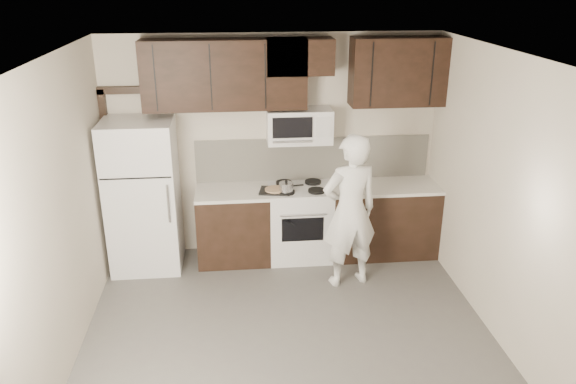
{
  "coord_description": "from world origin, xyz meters",
  "views": [
    {
      "loc": [
        -0.47,
        -4.32,
        3.34
      ],
      "look_at": [
        0.05,
        0.9,
        1.27
      ],
      "focal_mm": 35.0,
      "sensor_mm": 36.0,
      "label": 1
    }
  ],
  "objects": [
    {
      "name": "upper_cabinets",
      "position": [
        0.21,
        2.08,
        2.28
      ],
      "size": [
        3.48,
        0.35,
        0.78
      ],
      "color": "black",
      "rests_on": "back_wall"
    },
    {
      "name": "door_trim",
      "position": [
        -1.92,
        2.21,
        1.25
      ],
      "size": [
        0.5,
        0.08,
        2.12
      ],
      "color": "black",
      "rests_on": "floor"
    },
    {
      "name": "ceiling",
      "position": [
        0.0,
        0.0,
        2.7
      ],
      "size": [
        4.5,
        4.5,
        0.0
      ],
      "primitive_type": "plane",
      "rotation": [
        3.14,
        0.0,
        0.0
      ],
      "color": "white",
      "rests_on": "back_wall"
    },
    {
      "name": "pizza",
      "position": [
        -0.01,
        1.85,
        0.94
      ],
      "size": [
        0.29,
        0.29,
        0.02
      ],
      "primitive_type": "cylinder",
      "rotation": [
        0.0,
        0.0,
        -0.18
      ],
      "color": "tan",
      "rests_on": "baking_tray"
    },
    {
      "name": "baking_tray",
      "position": [
        -0.01,
        1.85,
        0.92
      ],
      "size": [
        0.41,
        0.33,
        0.02
      ],
      "primitive_type": "cube",
      "rotation": [
        0.0,
        0.0,
        -0.18
      ],
      "color": "black",
      "rests_on": "counter_run"
    },
    {
      "name": "microwave",
      "position": [
        0.3,
        2.06,
        1.65
      ],
      "size": [
        0.76,
        0.42,
        0.4
      ],
      "color": "silver",
      "rests_on": "upper_cabinets"
    },
    {
      "name": "stove",
      "position": [
        0.3,
        1.94,
        0.46
      ],
      "size": [
        0.76,
        0.66,
        0.94
      ],
      "color": "silver",
      "rests_on": "floor"
    },
    {
      "name": "counter_run",
      "position": [
        0.6,
        1.94,
        0.46
      ],
      "size": [
        2.95,
        0.64,
        0.91
      ],
      "color": "black",
      "rests_on": "floor"
    },
    {
      "name": "refrigerator",
      "position": [
        -1.55,
        1.89,
        0.9
      ],
      "size": [
        0.8,
        0.76,
        1.8
      ],
      "color": "silver",
      "rests_on": "floor"
    },
    {
      "name": "back_wall",
      "position": [
        0.0,
        2.25,
        1.35
      ],
      "size": [
        4.0,
        0.0,
        4.0
      ],
      "primitive_type": "plane",
      "rotation": [
        1.57,
        0.0,
        0.0
      ],
      "color": "#BBB29F",
      "rests_on": "ground"
    },
    {
      "name": "saucepan",
      "position": [
        0.12,
        1.79,
        0.98
      ],
      "size": [
        0.29,
        0.17,
        0.16
      ],
      "color": "silver",
      "rests_on": "stove"
    },
    {
      "name": "backsplash",
      "position": [
        0.5,
        2.24,
        1.18
      ],
      "size": [
        2.9,
        0.02,
        0.54
      ],
      "primitive_type": "cube",
      "color": "beige",
      "rests_on": "counter_run"
    },
    {
      "name": "floor",
      "position": [
        0.0,
        0.0,
        0.0
      ],
      "size": [
        4.5,
        4.5,
        0.0
      ],
      "primitive_type": "plane",
      "color": "#565351",
      "rests_on": "ground"
    },
    {
      "name": "person",
      "position": [
        0.77,
        1.24,
        0.88
      ],
      "size": [
        0.73,
        0.56,
        1.77
      ],
      "primitive_type": "imported",
      "rotation": [
        0.0,
        0.0,
        3.38
      ],
      "color": "silver",
      "rests_on": "floor"
    }
  ]
}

